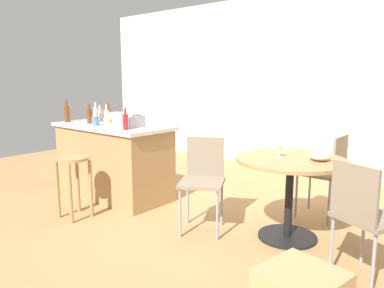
# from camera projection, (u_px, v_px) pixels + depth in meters

# --- Properties ---
(ground_plane) EXTENTS (8.80, 8.80, 0.00)m
(ground_plane) POSITION_uv_depth(u_px,v_px,m) (180.00, 215.00, 3.94)
(ground_plane) COLOR #A37A4C
(back_wall) EXTENTS (8.00, 0.10, 2.70)m
(back_wall) POSITION_uv_depth(u_px,v_px,m) (293.00, 84.00, 5.65)
(back_wall) COLOR beige
(back_wall) RESTS_ON ground_plane
(kitchen_island) EXTENTS (1.51, 0.72, 0.88)m
(kitchen_island) POSITION_uv_depth(u_px,v_px,m) (114.00, 160.00, 4.52)
(kitchen_island) COLOR #A37A4C
(kitchen_island) RESTS_ON ground_plane
(wooden_stool) EXTENTS (0.32, 0.32, 0.64)m
(wooden_stool) POSITION_uv_depth(u_px,v_px,m) (73.00, 174.00, 3.80)
(wooden_stool) COLOR #A37A4C
(wooden_stool) RESTS_ON ground_plane
(dining_table) EXTENTS (0.96, 0.96, 0.74)m
(dining_table) POSITION_uv_depth(u_px,v_px,m) (290.00, 178.00, 3.28)
(dining_table) COLOR black
(dining_table) RESTS_ON ground_plane
(folding_chair_near) EXTENTS (0.54, 0.54, 0.88)m
(folding_chair_near) POSITION_uv_depth(u_px,v_px,m) (203.00, 176.00, 3.50)
(folding_chair_near) COLOR #7F705B
(folding_chair_near) RESTS_ON ground_plane
(folding_chair_far) EXTENTS (0.52, 0.52, 0.87)m
(folding_chair_far) POSITION_uv_depth(u_px,v_px,m) (364.00, 213.00, 2.54)
(folding_chair_far) COLOR #7F705B
(folding_chair_far) RESTS_ON ground_plane
(folding_chair_left) EXTENTS (0.40, 0.40, 0.87)m
(folding_chair_left) POSITION_uv_depth(u_px,v_px,m) (327.00, 169.00, 3.78)
(folding_chair_left) COLOR #7F705B
(folding_chair_left) RESTS_ON ground_plane
(toolbox) EXTENTS (0.45, 0.24, 0.16)m
(toolbox) POSITION_uv_depth(u_px,v_px,m) (125.00, 120.00, 4.27)
(toolbox) COLOR gray
(toolbox) RESTS_ON kitchen_island
(bottle_0) EXTENTS (0.07, 0.07, 0.24)m
(bottle_0) POSITION_uv_depth(u_px,v_px,m) (108.00, 114.00, 4.77)
(bottle_0) COLOR #603314
(bottle_0) RESTS_ON kitchen_island
(bottle_1) EXTENTS (0.07, 0.07, 0.20)m
(bottle_1) POSITION_uv_depth(u_px,v_px,m) (100.00, 115.00, 4.84)
(bottle_1) COLOR #B7B2AD
(bottle_1) RESTS_ON kitchen_island
(bottle_2) EXTENTS (0.07, 0.07, 0.28)m
(bottle_2) POSITION_uv_depth(u_px,v_px,m) (67.00, 114.00, 4.68)
(bottle_2) COLOR #603314
(bottle_2) RESTS_ON kitchen_island
(bottle_3) EXTENTS (0.06, 0.06, 0.25)m
(bottle_3) POSITION_uv_depth(u_px,v_px,m) (96.00, 114.00, 4.71)
(bottle_3) COLOR #B7B2AD
(bottle_3) RESTS_ON kitchen_island
(bottle_4) EXTENTS (0.06, 0.06, 0.24)m
(bottle_4) POSITION_uv_depth(u_px,v_px,m) (126.00, 121.00, 3.97)
(bottle_4) COLOR maroon
(bottle_4) RESTS_ON kitchen_island
(bottle_5) EXTENTS (0.07, 0.07, 0.23)m
(bottle_5) POSITION_uv_depth(u_px,v_px,m) (107.00, 116.00, 4.55)
(bottle_5) COLOR #B7B2AD
(bottle_5) RESTS_ON kitchen_island
(bottle_6) EXTENTS (0.06, 0.06, 0.24)m
(bottle_6) POSITION_uv_depth(u_px,v_px,m) (90.00, 116.00, 4.53)
(bottle_6) COLOR #603314
(bottle_6) RESTS_ON kitchen_island
(cup_0) EXTENTS (0.12, 0.09, 0.11)m
(cup_0) POSITION_uv_depth(u_px,v_px,m) (95.00, 121.00, 4.35)
(cup_0) COLOR #4C7099
(cup_0) RESTS_ON kitchen_island
(cup_1) EXTENTS (0.12, 0.08, 0.08)m
(cup_1) POSITION_uv_depth(u_px,v_px,m) (122.00, 119.00, 4.65)
(cup_1) COLOR tan
(cup_1) RESTS_ON kitchen_island
(wine_glass) EXTENTS (0.07, 0.07, 0.14)m
(wine_glass) POSITION_uv_depth(u_px,v_px,m) (279.00, 146.00, 3.26)
(wine_glass) COLOR silver
(wine_glass) RESTS_ON dining_table
(serving_bowl) EXTENTS (0.18, 0.18, 0.07)m
(serving_bowl) POSITION_uv_depth(u_px,v_px,m) (320.00, 156.00, 3.16)
(serving_bowl) COLOR tan
(serving_bowl) RESTS_ON dining_table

